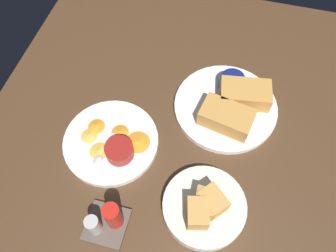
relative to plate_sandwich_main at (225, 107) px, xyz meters
The scene contains 12 objects.
ground_plane 11.34cm from the plate_sandwich_main, 55.02° to the left, with size 110.00×110.00×3.00cm, color #4C331E.
plate_sandwich_main is the anchor object (origin of this frame).
sandwich_half_near 6.10cm from the plate_sandwich_main, 96.79° to the left, with size 14.37×9.98×4.80cm.
sandwich_half_far 6.10cm from the plate_sandwich_main, 143.21° to the right, with size 14.18×9.51×4.80cm.
ramekin_dark_sauce 6.87cm from the plate_sandwich_main, 92.21° to the right, with size 6.50×6.50×4.22cm.
spoon_by_dark_ramekin 2.52cm from the plate_sandwich_main, 150.19° to the right, with size 4.58×9.81×0.80cm.
plate_chips_companion 31.41cm from the plate_sandwich_main, 33.86° to the left, with size 23.80×23.80×1.60cm, color white.
ramekin_light_gravy 30.55cm from the plate_sandwich_main, 42.28° to the left, with size 6.90×6.90×3.47cm.
spoon_by_gravy_ramekin 34.99cm from the plate_sandwich_main, 39.95° to the left, with size 2.91×9.96×0.80cm.
plantain_chip_scatter 30.49cm from the plate_sandwich_main, 34.79° to the left, with size 19.38×11.96×0.60cm.
bread_basket_rear 28.41cm from the plate_sandwich_main, 89.68° to the left, with size 18.73×18.73×7.99cm.
condiment_caddy 41.94cm from the plate_sandwich_main, 61.78° to the left, with size 9.00×9.00×9.50cm.
Camera 1 is at (-3.60, 41.08, 74.21)cm, focal length 35.07 mm.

